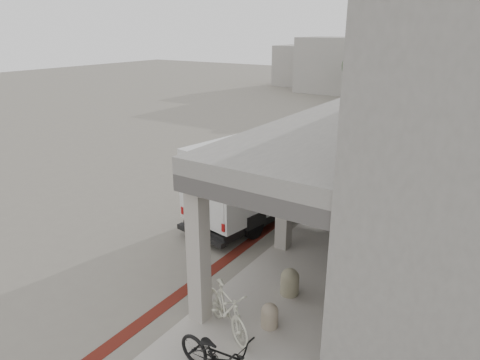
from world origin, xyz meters
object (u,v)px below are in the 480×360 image
Objects in this scene: utility_cabinet at (370,273)px; bicycle_black at (220,357)px; fedex_truck at (267,174)px; bicycle_cream at (227,309)px; bench at (386,270)px.

utility_cabinet is 0.58× the size of bicycle_black.
utility_cabinet is at bearing -23.52° from fedex_truck.
utility_cabinet is at bearing -13.75° from bicycle_black.
bicycle_cream is at bearing -138.06° from utility_cabinet.
bicycle_black is (-1.64, -5.14, 0.23)m from bench.
bicycle_cream is at bearing -57.81° from fedex_truck.
bicycle_black is at bearing -122.27° from utility_cabinet.
utility_cabinet is 3.76m from bicycle_cream.
bicycle_cream is at bearing 34.24° from bicycle_black.
bench is 0.88× the size of bicycle_black.
bicycle_cream is (-2.32, -3.94, 0.27)m from bench.
fedex_truck is 5.66m from utility_cabinet.
fedex_truck is 4.01× the size of bench.
fedex_truck is 6.07× the size of utility_cabinet.
utility_cabinet reaches higher than bicycle_black.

